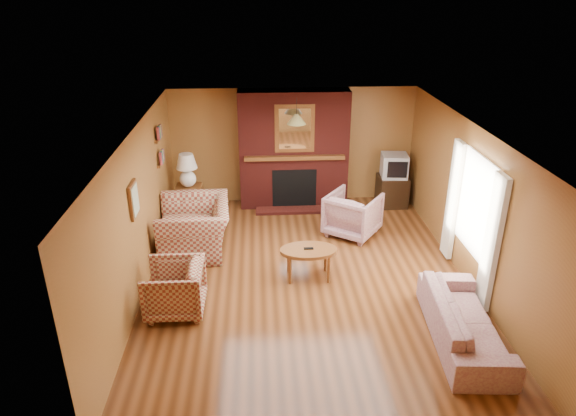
{
  "coord_description": "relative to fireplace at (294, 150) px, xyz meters",
  "views": [
    {
      "loc": [
        -0.72,
        -6.98,
        4.34
      ],
      "look_at": [
        -0.26,
        0.6,
        0.97
      ],
      "focal_mm": 32.0,
      "sensor_mm": 36.0,
      "label": 1
    }
  ],
  "objects": [
    {
      "name": "pendant_light",
      "position": [
        0.0,
        -0.68,
        0.82
      ],
      "size": [
        0.36,
        0.36,
        0.48
      ],
      "color": "black",
      "rests_on": "ceiling"
    },
    {
      "name": "table_lamp",
      "position": [
        -2.1,
        -0.53,
        -0.16
      ],
      "size": [
        0.4,
        0.4,
        0.67
      ],
      "color": "white",
      "rests_on": "side_table"
    },
    {
      "name": "floral_sofa",
      "position": [
        1.9,
        -4.62,
        -0.89
      ],
      "size": [
        0.96,
        2.08,
        0.59
      ],
      "primitive_type": "imported",
      "rotation": [
        0.0,
        0.0,
        1.49
      ],
      "color": "tan",
      "rests_on": "floor"
    },
    {
      "name": "tv_stand",
      "position": [
        2.05,
        -0.18,
        -0.86
      ],
      "size": [
        0.6,
        0.55,
        0.64
      ],
      "primitive_type": "cube",
      "rotation": [
        0.0,
        0.0,
        0.02
      ],
      "color": "black",
      "rests_on": "floor"
    },
    {
      "name": "fireplace",
      "position": [
        0.0,
        0.0,
        0.0
      ],
      "size": [
        2.2,
        0.82,
        2.4
      ],
      "color": "#531612",
      "rests_on": "floor"
    },
    {
      "name": "botanical_print",
      "position": [
        -2.47,
        -3.28,
        0.37
      ],
      "size": [
        0.05,
        0.4,
        0.5
      ],
      "color": "brown",
      "rests_on": "wall_left"
    },
    {
      "name": "plaid_loveseat",
      "position": [
        -1.85,
        -1.93,
        -0.74
      ],
      "size": [
        1.28,
        1.44,
        0.89
      ],
      "primitive_type": "imported",
      "rotation": [
        0.0,
        0.0,
        -1.5
      ],
      "color": "maroon",
      "rests_on": "floor"
    },
    {
      "name": "wall_front",
      "position": [
        0.0,
        -6.23,
        0.02
      ],
      "size": [
        6.5,
        0.0,
        6.5
      ],
      "primitive_type": "plane",
      "rotation": [
        -1.57,
        0.0,
        0.0
      ],
      "color": "olive",
      "rests_on": "floor"
    },
    {
      "name": "floor",
      "position": [
        0.0,
        -2.98,
        -1.18
      ],
      "size": [
        6.5,
        6.5,
        0.0
      ],
      "primitive_type": "plane",
      "color": "#48250F",
      "rests_on": "ground"
    },
    {
      "name": "wall_left",
      "position": [
        -2.5,
        -2.98,
        0.02
      ],
      "size": [
        0.0,
        6.5,
        6.5
      ],
      "primitive_type": "plane",
      "rotation": [
        1.57,
        0.0,
        1.57
      ],
      "color": "olive",
      "rests_on": "floor"
    },
    {
      "name": "plaid_armchair",
      "position": [
        -1.95,
        -3.75,
        -0.81
      ],
      "size": [
        0.83,
        0.81,
        0.75
      ],
      "primitive_type": "imported",
      "rotation": [
        0.0,
        0.0,
        -1.58
      ],
      "color": "maroon",
      "rests_on": "floor"
    },
    {
      "name": "side_table",
      "position": [
        -2.1,
        -0.53,
        -0.85
      ],
      "size": [
        0.49,
        0.49,
        0.65
      ],
      "primitive_type": "cube",
      "rotation": [
        0.0,
        0.0,
        0.0
      ],
      "color": "brown",
      "rests_on": "floor"
    },
    {
      "name": "coffee_table",
      "position": [
        0.03,
        -2.94,
        -0.74
      ],
      "size": [
        0.9,
        0.56,
        0.53
      ],
      "color": "brown",
      "rests_on": "floor"
    },
    {
      "name": "crt_tv",
      "position": [
        2.05,
        -0.19,
        -0.3
      ],
      "size": [
        0.56,
        0.56,
        0.47
      ],
      "color": "#ABAEB3",
      "rests_on": "tv_stand"
    },
    {
      "name": "bookshelf",
      "position": [
        -2.44,
        -1.08,
        0.48
      ],
      "size": [
        0.09,
        0.55,
        0.71
      ],
      "color": "brown",
      "rests_on": "wall_left"
    },
    {
      "name": "wall_right",
      "position": [
        2.5,
        -2.98,
        0.02
      ],
      "size": [
        0.0,
        6.5,
        6.5
      ],
      "primitive_type": "plane",
      "rotation": [
        1.57,
        0.0,
        -1.57
      ],
      "color": "olive",
      "rests_on": "floor"
    },
    {
      "name": "ceiling",
      "position": [
        0.0,
        -2.98,
        1.22
      ],
      "size": [
        6.5,
        6.5,
        0.0
      ],
      "primitive_type": "plane",
      "rotation": [
        3.14,
        0.0,
        0.0
      ],
      "color": "white",
      "rests_on": "wall_back"
    },
    {
      "name": "window_right",
      "position": [
        2.45,
        -3.18,
        -0.06
      ],
      "size": [
        0.1,
        1.85,
        2.0
      ],
      "color": "beige",
      "rests_on": "wall_right"
    },
    {
      "name": "floral_armchair",
      "position": [
        0.99,
        -1.47,
        -0.78
      ],
      "size": [
        1.22,
        1.22,
        0.81
      ],
      "primitive_type": "imported",
      "rotation": [
        0.0,
        0.0,
        2.52
      ],
      "color": "tan",
      "rests_on": "floor"
    },
    {
      "name": "wall_back",
      "position": [
        0.0,
        0.27,
        0.02
      ],
      "size": [
        6.5,
        0.0,
        6.5
      ],
      "primitive_type": "plane",
      "rotation": [
        1.57,
        0.0,
        0.0
      ],
      "color": "olive",
      "rests_on": "floor"
    }
  ]
}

